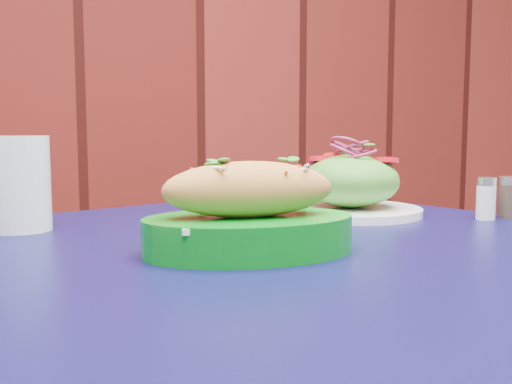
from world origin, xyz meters
name	(u,v)px	position (x,y,z in m)	size (l,w,h in m)	color
cafe_table	(288,307)	(0.48, 1.71, 0.66)	(0.99, 0.99, 0.75)	black
banh_mi_basket	(250,215)	(0.40, 1.65, 0.79)	(0.25, 0.18, 0.11)	#047413
salad_plate	(351,186)	(0.66, 1.85, 0.80)	(0.22, 0.22, 0.12)	white
water_glass	(20,183)	(0.18, 1.90, 0.81)	(0.08, 0.08, 0.13)	silver
salt_shaker	(486,199)	(0.81, 1.72, 0.78)	(0.03, 0.03, 0.06)	white
pepper_shaker	(508,197)	(0.86, 1.72, 0.78)	(0.03, 0.03, 0.06)	#3F3326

